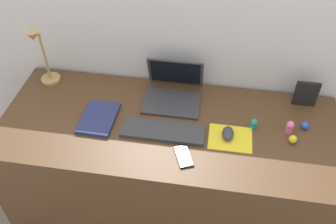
{
  "coord_description": "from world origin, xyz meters",
  "views": [
    {
      "loc": [
        0.2,
        -1.29,
        2.07
      ],
      "look_at": [
        -0.0,
        0.0,
        0.83
      ],
      "focal_mm": 39.56,
      "sensor_mm": 36.0,
      "label": 1
    }
  ],
  "objects_px": {
    "laptop": "(173,89)",
    "toy_figurine_pink": "(290,127)",
    "desk_lamp": "(43,59)",
    "picture_frame": "(306,94)",
    "mouse": "(228,133)",
    "keyboard": "(163,131)",
    "toy_figurine_blue": "(305,126)",
    "notebook_pad": "(99,118)",
    "cell_phone": "(184,157)",
    "toy_figurine_teal": "(254,124)",
    "toy_figurine_yellow": "(293,139)"
  },
  "relations": [
    {
      "from": "laptop",
      "to": "toy_figurine_pink",
      "type": "height_order",
      "value": "laptop"
    },
    {
      "from": "desk_lamp",
      "to": "picture_frame",
      "type": "height_order",
      "value": "desk_lamp"
    },
    {
      "from": "laptop",
      "to": "mouse",
      "type": "height_order",
      "value": "laptop"
    },
    {
      "from": "keyboard",
      "to": "toy_figurine_blue",
      "type": "xyz_separation_m",
      "value": [
        0.69,
        0.14,
        0.01
      ]
    },
    {
      "from": "notebook_pad",
      "to": "toy_figurine_blue",
      "type": "height_order",
      "value": "toy_figurine_blue"
    },
    {
      "from": "mouse",
      "to": "toy_figurine_blue",
      "type": "bearing_deg",
      "value": 16.95
    },
    {
      "from": "toy_figurine_pink",
      "to": "toy_figurine_blue",
      "type": "distance_m",
      "value": 0.09
    },
    {
      "from": "picture_frame",
      "to": "toy_figurine_blue",
      "type": "bearing_deg",
      "value": -93.4
    },
    {
      "from": "keyboard",
      "to": "cell_phone",
      "type": "distance_m",
      "value": 0.18
    },
    {
      "from": "laptop",
      "to": "keyboard",
      "type": "distance_m",
      "value": 0.28
    },
    {
      "from": "cell_phone",
      "to": "desk_lamp",
      "type": "xyz_separation_m",
      "value": [
        -0.83,
        0.42,
        0.16
      ]
    },
    {
      "from": "keyboard",
      "to": "notebook_pad",
      "type": "bearing_deg",
      "value": 173.4
    },
    {
      "from": "notebook_pad",
      "to": "toy_figurine_blue",
      "type": "bearing_deg",
      "value": 6.84
    },
    {
      "from": "picture_frame",
      "to": "toy_figurine_teal",
      "type": "relative_size",
      "value": 2.66
    },
    {
      "from": "desk_lamp",
      "to": "toy_figurine_blue",
      "type": "relative_size",
      "value": 9.2
    },
    {
      "from": "laptop",
      "to": "notebook_pad",
      "type": "bearing_deg",
      "value": -146.16
    },
    {
      "from": "keyboard",
      "to": "cell_phone",
      "type": "bearing_deg",
      "value": -48.91
    },
    {
      "from": "picture_frame",
      "to": "toy_figurine_yellow",
      "type": "height_order",
      "value": "picture_frame"
    },
    {
      "from": "mouse",
      "to": "picture_frame",
      "type": "relative_size",
      "value": 0.64
    },
    {
      "from": "mouse",
      "to": "toy_figurine_yellow",
      "type": "distance_m",
      "value": 0.31
    },
    {
      "from": "keyboard",
      "to": "toy_figurine_pink",
      "type": "bearing_deg",
      "value": 9.75
    },
    {
      "from": "toy_figurine_yellow",
      "to": "toy_figurine_teal",
      "type": "distance_m",
      "value": 0.2
    },
    {
      "from": "laptop",
      "to": "toy_figurine_yellow",
      "type": "distance_m",
      "value": 0.66
    },
    {
      "from": "cell_phone",
      "to": "notebook_pad",
      "type": "relative_size",
      "value": 0.53
    },
    {
      "from": "cell_phone",
      "to": "picture_frame",
      "type": "height_order",
      "value": "picture_frame"
    },
    {
      "from": "cell_phone",
      "to": "toy_figurine_yellow",
      "type": "height_order",
      "value": "toy_figurine_yellow"
    },
    {
      "from": "notebook_pad",
      "to": "cell_phone",
      "type": "bearing_deg",
      "value": -19.87
    },
    {
      "from": "keyboard",
      "to": "toy_figurine_blue",
      "type": "height_order",
      "value": "toy_figurine_blue"
    },
    {
      "from": "picture_frame",
      "to": "toy_figurine_yellow",
      "type": "xyz_separation_m",
      "value": [
        -0.08,
        -0.29,
        -0.05
      ]
    },
    {
      "from": "toy_figurine_yellow",
      "to": "keyboard",
      "type": "bearing_deg",
      "value": -176.83
    },
    {
      "from": "cell_phone",
      "to": "laptop",
      "type": "bearing_deg",
      "value": 82.37
    },
    {
      "from": "toy_figurine_pink",
      "to": "toy_figurine_blue",
      "type": "bearing_deg",
      "value": 23.48
    },
    {
      "from": "notebook_pad",
      "to": "toy_figurine_blue",
      "type": "relative_size",
      "value": 6.2
    },
    {
      "from": "picture_frame",
      "to": "toy_figurine_teal",
      "type": "bearing_deg",
      "value": -140.5
    },
    {
      "from": "toy_figurine_teal",
      "to": "mouse",
      "type": "bearing_deg",
      "value": -147.4
    },
    {
      "from": "laptop",
      "to": "toy_figurine_teal",
      "type": "relative_size",
      "value": 5.31
    },
    {
      "from": "cell_phone",
      "to": "notebook_pad",
      "type": "distance_m",
      "value": 0.49
    },
    {
      "from": "toy_figurine_yellow",
      "to": "toy_figurine_pink",
      "type": "xyz_separation_m",
      "value": [
        -0.01,
        0.07,
        0.01
      ]
    },
    {
      "from": "toy_figurine_teal",
      "to": "toy_figurine_blue",
      "type": "height_order",
      "value": "toy_figurine_teal"
    },
    {
      "from": "mouse",
      "to": "cell_phone",
      "type": "bearing_deg",
      "value": -139.86
    },
    {
      "from": "cell_phone",
      "to": "toy_figurine_teal",
      "type": "height_order",
      "value": "toy_figurine_teal"
    },
    {
      "from": "keyboard",
      "to": "picture_frame",
      "type": "xyz_separation_m",
      "value": [
        0.7,
        0.32,
        0.06
      ]
    },
    {
      "from": "desk_lamp",
      "to": "picture_frame",
      "type": "distance_m",
      "value": 1.41
    },
    {
      "from": "laptop",
      "to": "cell_phone",
      "type": "xyz_separation_m",
      "value": [
        0.11,
        -0.41,
        -0.05
      ]
    },
    {
      "from": "desk_lamp",
      "to": "toy_figurine_blue",
      "type": "xyz_separation_m",
      "value": [
        1.4,
        -0.14,
        -0.15
      ]
    },
    {
      "from": "toy_figurine_pink",
      "to": "cell_phone",
      "type": "bearing_deg",
      "value": -153.55
    },
    {
      "from": "laptop",
      "to": "toy_figurine_teal",
      "type": "bearing_deg",
      "value": -21.68
    },
    {
      "from": "desk_lamp",
      "to": "cell_phone",
      "type": "bearing_deg",
      "value": -26.99
    },
    {
      "from": "picture_frame",
      "to": "mouse",
      "type": "bearing_deg",
      "value": -142.58
    },
    {
      "from": "desk_lamp",
      "to": "toy_figurine_pink",
      "type": "height_order",
      "value": "desk_lamp"
    }
  ]
}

